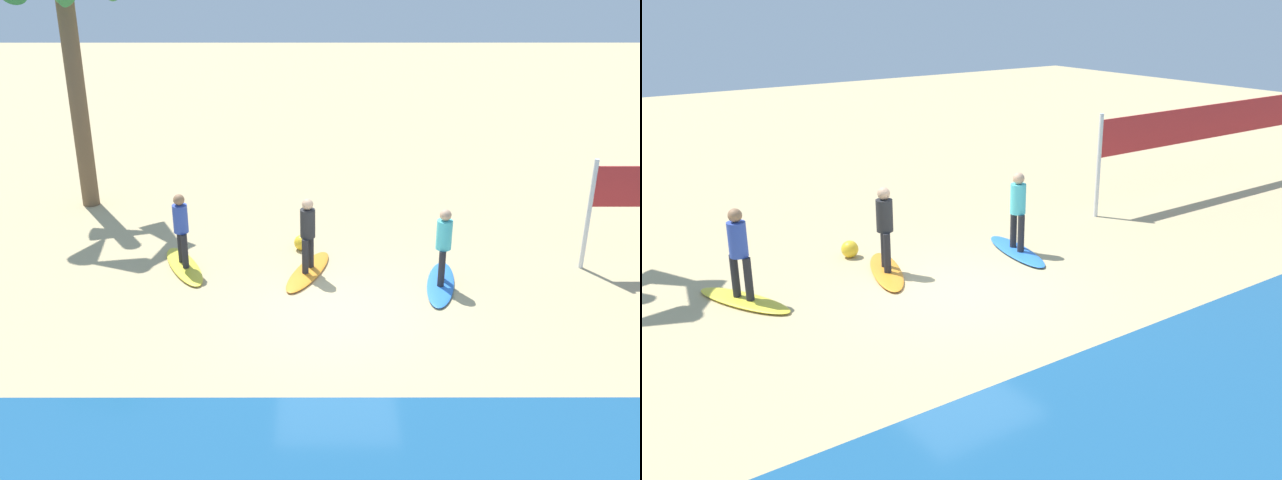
{
  "view_description": "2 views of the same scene",
  "coord_description": "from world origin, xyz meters",
  "views": [
    {
      "loc": [
        0.37,
        13.18,
        7.47
      ],
      "look_at": [
        0.36,
        -1.34,
        0.9
      ],
      "focal_mm": 42.8,
      "sensor_mm": 36.0,
      "label": 1
    },
    {
      "loc": [
        6.88,
        9.72,
        5.18
      ],
      "look_at": [
        -0.55,
        -0.67,
        0.71
      ],
      "focal_mm": 39.97,
      "sensor_mm": 36.0,
      "label": 2
    }
  ],
  "objects": [
    {
      "name": "volleyball_net",
      "position": [
        -9.88,
        -1.84,
        1.79
      ],
      "size": [
        9.1,
        0.13,
        2.5
      ],
      "color": "silver",
      "rests_on": "ground"
    },
    {
      "name": "surfer_orange",
      "position": [
        0.61,
        -1.57,
        1.04
      ],
      "size": [
        0.32,
        0.44,
        1.64
      ],
      "color": "#232328",
      "rests_on": "surfboard_orange"
    },
    {
      "name": "surfboard_blue",
      "position": [
        -2.17,
        -0.98,
        0.04
      ],
      "size": [
        0.94,
        2.17,
        0.09
      ],
      "primitive_type": "ellipsoid",
      "rotation": [
        0.0,
        0.0,
        1.38
      ],
      "color": "blue",
      "rests_on": "ground"
    },
    {
      "name": "beach_ball",
      "position": [
        0.78,
        -2.78,
        0.18
      ],
      "size": [
        0.36,
        0.36,
        0.36
      ],
      "primitive_type": "sphere",
      "color": "yellow",
      "rests_on": "ground"
    },
    {
      "name": "surfboard_yellow",
      "position": [
        3.34,
        -1.83,
        0.04
      ],
      "size": [
        1.39,
        2.14,
        0.09
      ],
      "primitive_type": "ellipsoid",
      "rotation": [
        0.0,
        0.0,
        2.0
      ],
      "color": "yellow",
      "rests_on": "ground"
    },
    {
      "name": "surfer_yellow",
      "position": [
        3.34,
        -1.83,
        1.04
      ],
      "size": [
        0.32,
        0.43,
        1.64
      ],
      "color": "#232328",
      "rests_on": "surfboard_yellow"
    },
    {
      "name": "ground_plane",
      "position": [
        0.0,
        0.0,
        0.0
      ],
      "size": [
        60.0,
        60.0,
        0.0
      ],
      "primitive_type": "plane",
      "color": "tan"
    },
    {
      "name": "surfboard_orange",
      "position": [
        0.61,
        -1.57,
        0.04
      ],
      "size": [
        1.26,
        2.16,
        0.09
      ],
      "primitive_type": "ellipsoid",
      "rotation": [
        0.0,
        0.0,
        1.21
      ],
      "color": "orange",
      "rests_on": "ground"
    },
    {
      "name": "surfer_blue",
      "position": [
        -2.17,
        -0.98,
        1.04
      ],
      "size": [
        0.32,
        0.45,
        1.64
      ],
      "color": "#232328",
      "rests_on": "surfboard_blue"
    }
  ]
}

